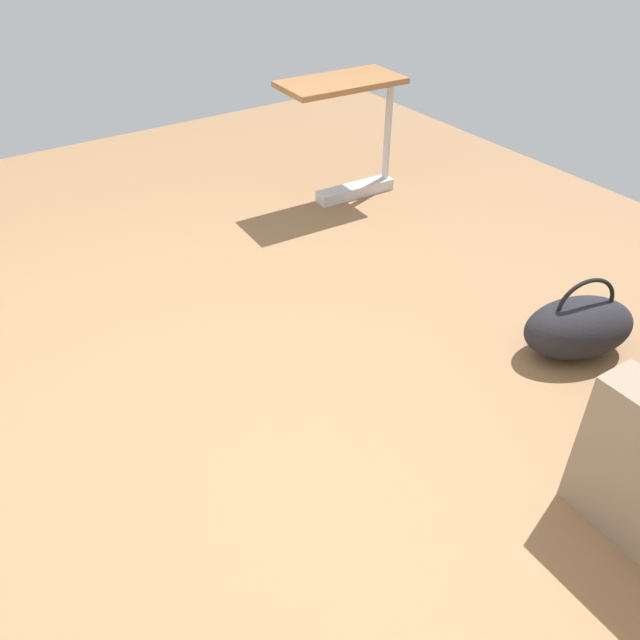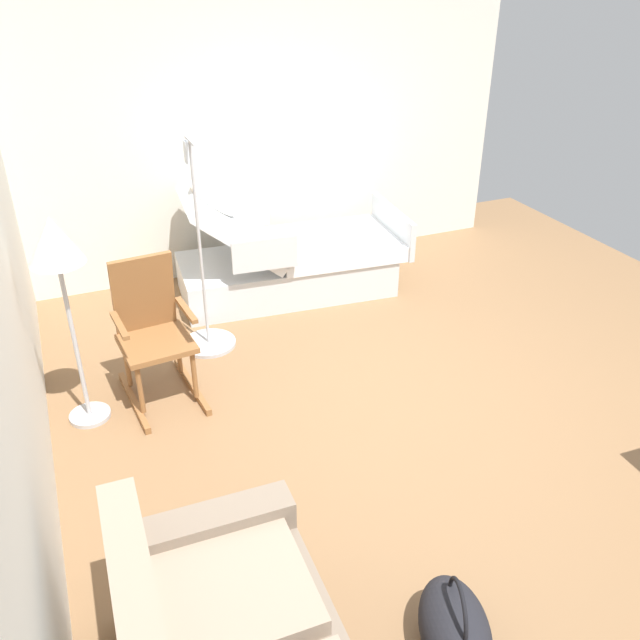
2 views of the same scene
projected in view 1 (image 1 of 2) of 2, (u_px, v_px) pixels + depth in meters
ground_plane at (196, 400)px, 2.86m from camera, size 6.99×6.99×0.00m
overbed_table at (351, 124)px, 4.26m from camera, size 0.85×0.44×0.84m
duffel_bag at (579, 327)px, 3.05m from camera, size 0.63×0.49×0.43m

